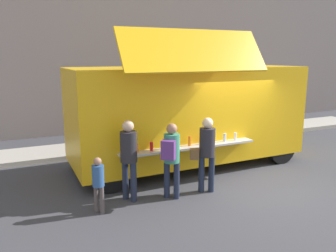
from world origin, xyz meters
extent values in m
plane|color=#38383D|center=(0.00, 0.00, 0.00)|extent=(60.00, 60.00, 0.00)
cube|color=#9E998E|center=(-4.78, 4.77, 0.07)|extent=(28.00, 1.60, 0.15)
cube|color=slate|center=(-3.78, 8.67, 4.73)|extent=(32.00, 2.40, 9.46)
cube|color=#EDAD14|center=(-0.78, 2.17, 1.57)|extent=(6.59, 2.48, 2.54)
cube|color=#EDAD14|center=(-1.42, 0.62, 3.27)|extent=(3.62, 0.78, 0.99)
cube|color=black|center=(-1.42, 1.03, 1.88)|extent=(3.43, 0.14, 1.14)
cube|color=#B7B7BC|center=(-1.42, 0.81, 0.94)|extent=(3.61, 0.39, 0.05)
cylinder|color=orange|center=(-2.79, 0.84, 1.06)|extent=(0.08, 0.08, 0.20)
cylinder|color=red|center=(-2.43, 0.83, 1.07)|extent=(0.08, 0.08, 0.20)
cylinder|color=silver|center=(-2.09, 0.84, 1.08)|extent=(0.08, 0.08, 0.23)
cylinder|color=silver|center=(-1.75, 0.79, 1.09)|extent=(0.07, 0.07, 0.25)
cylinder|color=orange|center=(-1.41, 0.85, 1.09)|extent=(0.07, 0.07, 0.24)
cylinder|color=red|center=(-1.07, 0.83, 1.07)|extent=(0.08, 0.08, 0.21)
cylinder|color=white|center=(-0.72, 0.85, 1.08)|extent=(0.08, 0.08, 0.23)
cylinder|color=silver|center=(-0.39, 0.84, 1.07)|extent=(0.08, 0.08, 0.22)
cylinder|color=silver|center=(-0.07, 0.83, 1.07)|extent=(0.07, 0.07, 0.21)
cube|color=black|center=(2.45, 2.21, 2.03)|extent=(0.10, 2.04, 1.12)
cylinder|color=black|center=(1.79, 3.25, 0.45)|extent=(0.90, 0.28, 0.90)
cylinder|color=black|center=(1.82, 1.15, 0.45)|extent=(0.90, 0.28, 0.90)
cylinder|color=black|center=(-3.37, 3.19, 0.45)|extent=(0.90, 0.28, 0.90)
cylinder|color=black|center=(-3.35, 1.09, 0.45)|extent=(0.90, 0.28, 0.90)
cylinder|color=#2D6536|center=(3.29, 4.47, 0.51)|extent=(0.60, 0.60, 1.01)
cylinder|color=#1D2438|center=(-1.42, 0.23, 0.44)|extent=(0.14, 0.14, 0.87)
cylinder|color=#1D2438|center=(-1.21, 0.13, 0.44)|extent=(0.14, 0.14, 0.87)
cylinder|color=#242229|center=(-1.31, 0.18, 1.20)|extent=(0.36, 0.36, 0.66)
sphere|color=beige|center=(-1.31, 0.18, 1.65)|extent=(0.24, 0.24, 0.24)
cube|color=brown|center=(-1.57, 0.30, 0.92)|extent=(0.25, 0.22, 0.25)
cylinder|color=#1E253A|center=(-2.29, 0.26, 0.42)|extent=(0.13, 0.13, 0.84)
cylinder|color=#1E253A|center=(-2.12, 0.11, 0.42)|extent=(0.13, 0.13, 0.84)
cylinder|color=#358367|center=(-2.21, 0.19, 1.16)|extent=(0.35, 0.35, 0.64)
sphere|color=#9F6E54|center=(-2.21, 0.19, 1.60)|extent=(0.24, 0.24, 0.24)
cube|color=#592F75|center=(-2.38, -0.02, 1.19)|extent=(0.34, 0.33, 0.41)
cylinder|color=#1F2537|center=(-3.16, 0.58, 0.44)|extent=(0.14, 0.14, 0.89)
cylinder|color=#1F2537|center=(-3.04, 0.37, 0.44)|extent=(0.14, 0.14, 0.89)
cylinder|color=#242227|center=(-3.10, 0.47, 1.22)|extent=(0.37, 0.37, 0.67)
sphere|color=#CFA887|center=(-3.10, 0.47, 1.68)|extent=(0.25, 0.25, 0.25)
cylinder|color=#4F4543|center=(-3.90, 0.19, 0.29)|extent=(0.09, 0.09, 0.58)
cylinder|color=#4F4543|center=(-3.82, 0.06, 0.29)|extent=(0.09, 0.09, 0.58)
cylinder|color=#2C5085|center=(-3.86, 0.12, 0.80)|extent=(0.24, 0.24, 0.44)
sphere|color=#986B52|center=(-3.86, 0.12, 1.10)|extent=(0.16, 0.16, 0.16)
camera|label=1|loc=(-5.21, -6.25, 3.15)|focal=35.97mm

